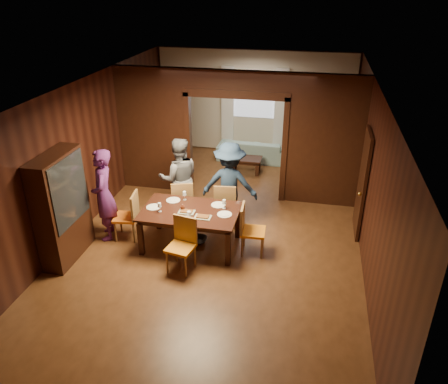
% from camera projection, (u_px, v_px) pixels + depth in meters
% --- Properties ---
extents(floor, '(9.00, 9.00, 0.00)m').
position_uv_depth(floor, '(221.00, 228.00, 8.96)').
color(floor, '#4D2B15').
rests_on(floor, ground).
extents(ceiling, '(5.50, 9.00, 0.02)m').
position_uv_depth(ceiling, '(220.00, 87.00, 7.66)').
color(ceiling, silver).
rests_on(ceiling, room_walls).
extents(room_walls, '(5.52, 9.01, 2.90)m').
position_uv_depth(room_walls, '(238.00, 130.00, 9.94)').
color(room_walls, black).
rests_on(room_walls, floor).
extents(person_purple, '(0.64, 0.78, 1.83)m').
position_uv_depth(person_purple, '(104.00, 195.00, 8.30)').
color(person_purple, '#56205F').
rests_on(person_purple, floor).
extents(person_grey, '(1.04, 0.94, 1.75)m').
position_uv_depth(person_grey, '(179.00, 178.00, 9.07)').
color(person_grey, slate).
rests_on(person_grey, floor).
extents(person_navy, '(1.15, 0.68, 1.76)m').
position_uv_depth(person_navy, '(230.00, 184.00, 8.82)').
color(person_navy, '#1B2C45').
rests_on(person_navy, floor).
extents(sofa, '(2.02, 0.84, 0.58)m').
position_uv_depth(sofa, '(254.00, 150.00, 12.18)').
color(sofa, '#8DB8B9').
rests_on(sofa, floor).
extents(serving_bowl, '(0.37, 0.37, 0.09)m').
position_uv_depth(serving_bowl, '(196.00, 206.00, 8.14)').
color(serving_bowl, black).
rests_on(serving_bowl, dining_table).
extents(dining_table, '(1.79, 1.11, 0.76)m').
position_uv_depth(dining_table, '(191.00, 228.00, 8.24)').
color(dining_table, black).
rests_on(dining_table, floor).
extents(coffee_table, '(0.80, 0.50, 0.40)m').
position_uv_depth(coffee_table, '(246.00, 165.00, 11.43)').
color(coffee_table, black).
rests_on(coffee_table, floor).
extents(chair_left, '(0.49, 0.49, 0.97)m').
position_uv_depth(chair_left, '(126.00, 216.00, 8.45)').
color(chair_left, orange).
rests_on(chair_left, floor).
extents(chair_right, '(0.46, 0.46, 0.97)m').
position_uv_depth(chair_right, '(253.00, 230.00, 7.98)').
color(chair_right, orange).
rests_on(chair_right, floor).
extents(chair_far_l, '(0.55, 0.55, 0.97)m').
position_uv_depth(chair_far_l, '(183.00, 201.00, 9.01)').
color(chair_far_l, red).
rests_on(chair_far_l, floor).
extents(chair_far_r, '(0.49, 0.49, 0.97)m').
position_uv_depth(chair_far_r, '(226.00, 204.00, 8.90)').
color(chair_far_r, '#F14516').
rests_on(chair_far_r, floor).
extents(chair_near, '(0.52, 0.52, 0.97)m').
position_uv_depth(chair_near, '(181.00, 246.00, 7.51)').
color(chair_near, orange).
rests_on(chair_near, floor).
extents(hutch, '(0.40, 1.20, 2.00)m').
position_uv_depth(hutch, '(62.00, 208.00, 7.67)').
color(hutch, black).
rests_on(hutch, floor).
extents(door_right, '(0.06, 0.90, 2.10)m').
position_uv_depth(door_right, '(362.00, 184.00, 8.43)').
color(door_right, black).
rests_on(door_right, floor).
extents(window_far, '(1.20, 0.03, 1.30)m').
position_uv_depth(window_far, '(254.00, 94.00, 12.09)').
color(window_far, silver).
rests_on(window_far, back_wall).
extents(curtain_left, '(0.35, 0.06, 2.40)m').
position_uv_depth(curtain_left, '(228.00, 109.00, 12.39)').
color(curtain_left, white).
rests_on(curtain_left, back_wall).
extents(curtain_right, '(0.35, 0.06, 2.40)m').
position_uv_depth(curtain_right, '(280.00, 112.00, 12.12)').
color(curtain_right, white).
rests_on(curtain_right, back_wall).
extents(plate_left, '(0.27, 0.27, 0.01)m').
position_uv_depth(plate_left, '(153.00, 207.00, 8.18)').
color(plate_left, silver).
rests_on(plate_left, dining_table).
extents(plate_far_l, '(0.27, 0.27, 0.01)m').
position_uv_depth(plate_far_l, '(173.00, 200.00, 8.43)').
color(plate_far_l, silver).
rests_on(plate_far_l, dining_table).
extents(plate_far_r, '(0.27, 0.27, 0.01)m').
position_uv_depth(plate_far_r, '(218.00, 205.00, 8.26)').
color(plate_far_r, silver).
rests_on(plate_far_r, dining_table).
extents(plate_right, '(0.27, 0.27, 0.01)m').
position_uv_depth(plate_right, '(224.00, 214.00, 7.93)').
color(plate_right, silver).
rests_on(plate_right, dining_table).
extents(plate_near, '(0.27, 0.27, 0.01)m').
position_uv_depth(plate_near, '(184.00, 220.00, 7.76)').
color(plate_near, white).
rests_on(plate_near, dining_table).
extents(platter_a, '(0.30, 0.20, 0.04)m').
position_uv_depth(platter_a, '(187.00, 212.00, 8.00)').
color(platter_a, gray).
rests_on(platter_a, dining_table).
extents(platter_b, '(0.30, 0.20, 0.04)m').
position_uv_depth(platter_b, '(203.00, 217.00, 7.83)').
color(platter_b, gray).
rests_on(platter_b, dining_table).
extents(wineglass_left, '(0.08, 0.08, 0.18)m').
position_uv_depth(wineglass_left, '(160.00, 207.00, 8.00)').
color(wineglass_left, white).
rests_on(wineglass_left, dining_table).
extents(wineglass_far, '(0.08, 0.08, 0.18)m').
position_uv_depth(wineglass_far, '(185.00, 196.00, 8.42)').
color(wineglass_far, silver).
rests_on(wineglass_far, dining_table).
extents(wineglass_right, '(0.08, 0.08, 0.18)m').
position_uv_depth(wineglass_right, '(224.00, 204.00, 8.11)').
color(wineglass_right, silver).
rests_on(wineglass_right, dining_table).
extents(tumbler, '(0.07, 0.07, 0.14)m').
position_uv_depth(tumbler, '(189.00, 215.00, 7.78)').
color(tumbler, white).
rests_on(tumbler, dining_table).
extents(condiment_jar, '(0.08, 0.08, 0.11)m').
position_uv_depth(condiment_jar, '(183.00, 208.00, 8.06)').
color(condiment_jar, '#4C2011').
rests_on(condiment_jar, dining_table).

